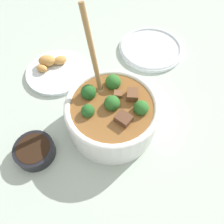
{
  "coord_description": "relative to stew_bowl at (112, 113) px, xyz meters",
  "views": [
    {
      "loc": [
        -0.28,
        -0.06,
        0.51
      ],
      "look_at": [
        0.0,
        0.0,
        0.06
      ],
      "focal_mm": 35.0,
      "sensor_mm": 36.0,
      "label": 1
    }
  ],
  "objects": [
    {
      "name": "food_plate",
      "position": [
        0.15,
        0.21,
        -0.05
      ],
      "size": [
        0.19,
        0.19,
        0.05
      ],
      "color": "white",
      "rests_on": "ground_plane"
    },
    {
      "name": "stew_bowl",
      "position": [
        0.0,
        0.0,
        0.0
      ],
      "size": [
        0.23,
        0.23,
        0.28
      ],
      "color": "white",
      "rests_on": "ground_plane"
    },
    {
      "name": "condiment_bowl",
      "position": [
        -0.12,
        0.17,
        -0.04
      ],
      "size": [
        0.1,
        0.1,
        0.03
      ],
      "color": "black",
      "rests_on": "ground_plane"
    },
    {
      "name": "ground_plane",
      "position": [
        -0.0,
        -0.0,
        -0.06
      ],
      "size": [
        4.0,
        4.0,
        0.0
      ],
      "primitive_type": "plane",
      "color": "#ADBCAD"
    },
    {
      "name": "empty_plate",
      "position": [
        0.31,
        -0.07,
        -0.05
      ],
      "size": [
        0.21,
        0.21,
        0.02
      ],
      "color": "white",
      "rests_on": "ground_plane"
    }
  ]
}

